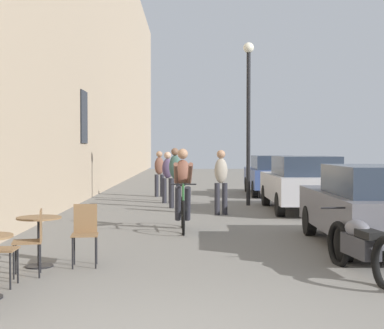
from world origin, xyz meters
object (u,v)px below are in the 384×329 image
at_px(parked_car_second, 302,182).
at_px(parked_car_third, 272,174).
at_px(cafe_table_mid, 39,231).
at_px(cafe_chair_mid_toward_street, 33,237).
at_px(cyclist_on_bicycle, 183,192).
at_px(pedestrian_far, 168,174).
at_px(parked_motorcycle, 361,246).
at_px(pedestrian_furthest, 159,171).
at_px(pedestrian_mid, 175,174).
at_px(cafe_chair_mid_toward_wall, 85,230).
at_px(pedestrian_near, 221,178).
at_px(street_lamp, 248,102).
at_px(parked_car_nearest, 371,205).

relative_size(parked_car_second, parked_car_third, 1.03).
height_order(cafe_table_mid, cafe_chair_mid_toward_street, cafe_chair_mid_toward_street).
xyz_separation_m(cafe_chair_mid_toward_street, cyclist_on_bicycle, (1.97, 4.26, 0.29)).
xyz_separation_m(pedestrian_far, parked_motorcycle, (2.93, -10.27, -0.50)).
distance_m(pedestrian_furthest, parked_car_second, 6.28).
xyz_separation_m(pedestrian_mid, parked_car_second, (3.50, -0.78, -0.19)).
xyz_separation_m(pedestrian_far, parked_car_third, (3.78, 3.22, -0.15)).
bearing_deg(cafe_chair_mid_toward_wall, cafe_table_mid, -173.37).
bearing_deg(parked_car_second, pedestrian_far, 148.53).
height_order(cafe_chair_mid_toward_street, pedestrian_far, pedestrian_far).
relative_size(cafe_table_mid, pedestrian_near, 0.43).
bearing_deg(cafe_table_mid, pedestrian_near, 64.99).
bearing_deg(pedestrian_mid, cafe_chair_mid_toward_street, -101.19).
height_order(pedestrian_near, pedestrian_mid, pedestrian_mid).
distance_m(cafe_chair_mid_toward_street, parked_car_third, 14.41).
bearing_deg(parked_motorcycle, pedestrian_mid, 106.98).
relative_size(cafe_table_mid, cafe_chair_mid_toward_wall, 0.81).
distance_m(cafe_table_mid, pedestrian_far, 9.74).
relative_size(pedestrian_mid, street_lamp, 0.35).
height_order(pedestrian_near, pedestrian_far, pedestrian_near).
relative_size(cafe_chair_mid_toward_wall, cyclist_on_bicycle, 0.51).
bearing_deg(parked_car_second, pedestrian_near, -159.68).
distance_m(pedestrian_furthest, parked_motorcycle, 13.11).
xyz_separation_m(pedestrian_near, parked_car_second, (2.28, 0.84, -0.16)).
relative_size(cafe_chair_mid_toward_wall, parked_car_nearest, 0.22).
bearing_deg(pedestrian_near, parked_motorcycle, -78.54).
distance_m(cafe_table_mid, street_lamp, 10.06).
relative_size(street_lamp, parked_motorcycle, 2.29).
distance_m(cafe_chair_mid_toward_street, pedestrian_mid, 8.86).
relative_size(cyclist_on_bicycle, parked_car_nearest, 0.44).
relative_size(pedestrian_furthest, parked_car_nearest, 0.40).
relative_size(cafe_table_mid, pedestrian_far, 0.45).
distance_m(street_lamp, parked_motorcycle, 9.91).
relative_size(cafe_chair_mid_toward_wall, parked_motorcycle, 0.42).
bearing_deg(parked_motorcycle, pedestrian_near, 101.46).
distance_m(pedestrian_mid, street_lamp, 3.16).
relative_size(parked_car_nearest, parked_car_third, 0.98).
bearing_deg(parked_car_nearest, pedestrian_near, 114.53).
bearing_deg(parked_car_nearest, cafe_chair_mid_toward_wall, -162.93).
xyz_separation_m(cafe_chair_mid_toward_wall, parked_car_third, (4.66, 12.76, 0.24)).
height_order(pedestrian_furthest, street_lamp, street_lamp).
bearing_deg(parked_car_second, cyclist_on_bicycle, -131.77).
xyz_separation_m(cafe_table_mid, parked_car_third, (5.30, 12.84, 0.24)).
bearing_deg(parked_car_second, parked_motorcycle, -95.99).
distance_m(cafe_chair_mid_toward_wall, pedestrian_far, 9.59).
bearing_deg(cafe_table_mid, parked_car_second, 54.08).
bearing_deg(parked_motorcycle, cafe_chair_mid_toward_wall, 169.23).
bearing_deg(pedestrian_far, cafe_chair_mid_toward_street, -98.09).
bearing_deg(cyclist_on_bicycle, parked_car_second, 48.23).
distance_m(parked_car_third, parked_motorcycle, 13.52).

